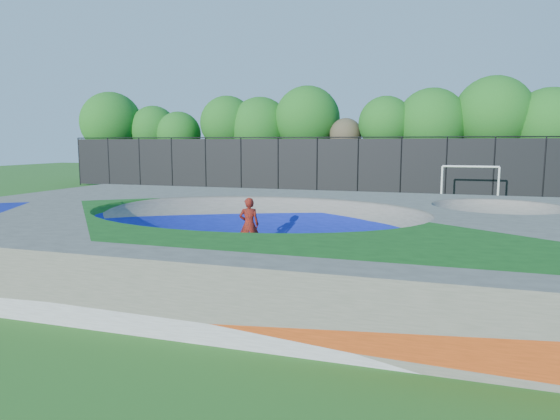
# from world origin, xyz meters

# --- Properties ---
(ground) EXTENTS (120.00, 120.00, 0.00)m
(ground) POSITION_xyz_m (0.00, 0.00, 0.00)
(ground) COLOR #235F1A
(ground) RESTS_ON ground
(skate_deck) EXTENTS (22.00, 14.00, 1.50)m
(skate_deck) POSITION_xyz_m (0.00, 0.00, 0.75)
(skate_deck) COLOR gray
(skate_deck) RESTS_ON ground
(skater) EXTENTS (0.76, 0.62, 1.82)m
(skater) POSITION_xyz_m (-0.45, 0.57, 0.91)
(skater) COLOR red
(skater) RESTS_ON ground
(skateboard) EXTENTS (0.81, 0.39, 0.05)m
(skateboard) POSITION_xyz_m (-0.45, 0.57, 0.03)
(skateboard) COLOR black
(skateboard) RESTS_ON ground
(soccer_goal) EXTENTS (3.38, 0.12, 2.23)m
(soccer_goal) POSITION_xyz_m (7.37, 17.79, 1.55)
(soccer_goal) COLOR white
(soccer_goal) RESTS_ON ground
(fence) EXTENTS (48.09, 0.09, 4.04)m
(fence) POSITION_xyz_m (0.00, 21.00, 2.10)
(fence) COLOR black
(fence) RESTS_ON ground
(treeline) EXTENTS (53.16, 7.14, 8.51)m
(treeline) POSITION_xyz_m (2.30, 26.01, 5.19)
(treeline) COLOR #422D21
(treeline) RESTS_ON ground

